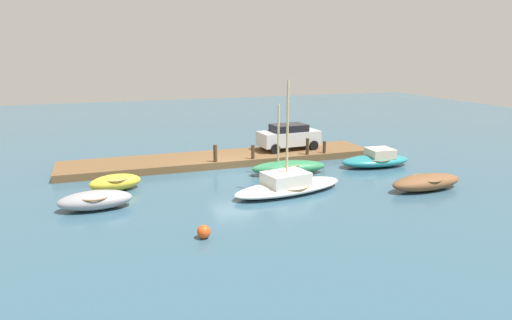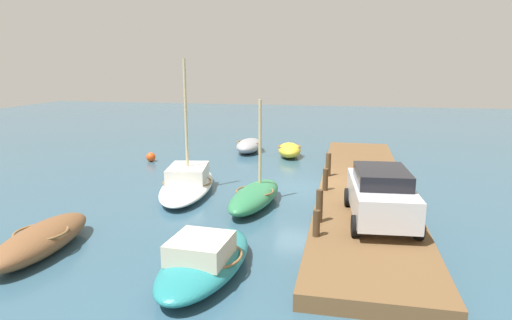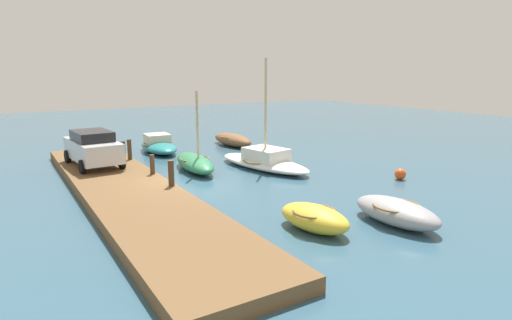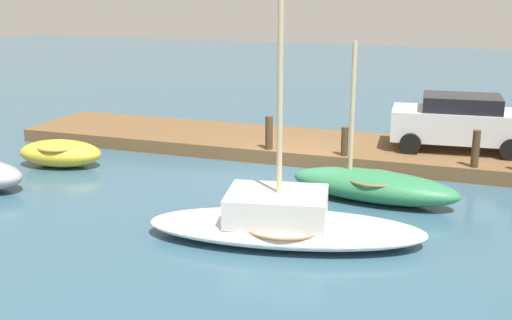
{
  "view_description": "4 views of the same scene",
  "coord_description": "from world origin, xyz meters",
  "px_view_note": "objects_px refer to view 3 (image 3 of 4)",
  "views": [
    {
      "loc": [
        7.27,
        25.0,
        6.95
      ],
      "look_at": [
        -0.69,
        2.18,
        1.13
      ],
      "focal_mm": 31.81,
      "sensor_mm": 36.0,
      "label": 1
    },
    {
      "loc": [
        -18.65,
        -1.67,
        5.31
      ],
      "look_at": [
        0.8,
        2.4,
        1.03
      ],
      "focal_mm": 30.66,
      "sensor_mm": 36.0,
      "label": 2
    },
    {
      "loc": [
        16.62,
        -6.63,
        4.98
      ],
      "look_at": [
        -0.6,
        3.94,
        0.71
      ],
      "focal_mm": 29.64,
      "sensor_mm": 36.0,
      "label": 3
    },
    {
      "loc": [
        -5.12,
        17.29,
        5.4
      ],
      "look_at": [
        0.33,
        1.71,
        0.81
      ],
      "focal_mm": 44.25,
      "sensor_mm": 36.0,
      "label": 4
    }
  ],
  "objects_px": {
    "rowboat_green": "(195,162)",
    "mooring_post_east": "(171,173)",
    "rowboat_brown": "(232,140)",
    "marker_buoy": "(400,174)",
    "sailboat_white": "(264,161)",
    "mooring_post_west": "(124,148)",
    "motorboat_teal": "(159,145)",
    "dinghy_yellow": "(314,218)",
    "mooring_post_mid_west": "(129,150)",
    "parked_car": "(93,147)",
    "rowboat_grey": "(396,212)",
    "mooring_post_mid_east": "(152,164)"
  },
  "relations": [
    {
      "from": "marker_buoy",
      "to": "mooring_post_mid_east",
      "type": "bearing_deg",
      "value": -118.25
    },
    {
      "from": "mooring_post_mid_east",
      "to": "motorboat_teal",
      "type": "bearing_deg",
      "value": 159.26
    },
    {
      "from": "rowboat_brown",
      "to": "mooring_post_west",
      "type": "xyz_separation_m",
      "value": [
        1.81,
        -7.75,
        0.41
      ]
    },
    {
      "from": "motorboat_teal",
      "to": "mooring_post_mid_east",
      "type": "distance_m",
      "value": 7.63
    },
    {
      "from": "motorboat_teal",
      "to": "mooring_post_mid_west",
      "type": "bearing_deg",
      "value": -34.92
    },
    {
      "from": "sailboat_white",
      "to": "dinghy_yellow",
      "type": "height_order",
      "value": "sailboat_white"
    },
    {
      "from": "dinghy_yellow",
      "to": "mooring_post_east",
      "type": "bearing_deg",
      "value": -166.67
    },
    {
      "from": "rowboat_brown",
      "to": "parked_car",
      "type": "distance_m",
      "value": 10.31
    },
    {
      "from": "sailboat_white",
      "to": "rowboat_green",
      "type": "bearing_deg",
      "value": -124.22
    },
    {
      "from": "mooring_post_west",
      "to": "mooring_post_mid_east",
      "type": "bearing_deg",
      "value": 0.0
    },
    {
      "from": "marker_buoy",
      "to": "rowboat_brown",
      "type": "bearing_deg",
      "value": -169.23
    },
    {
      "from": "motorboat_teal",
      "to": "parked_car",
      "type": "distance_m",
      "value": 6.09
    },
    {
      "from": "motorboat_teal",
      "to": "rowboat_grey",
      "type": "xyz_separation_m",
      "value": [
        16.4,
        2.51,
        -0.01
      ]
    },
    {
      "from": "sailboat_white",
      "to": "rowboat_brown",
      "type": "height_order",
      "value": "sailboat_white"
    },
    {
      "from": "mooring_post_mid_west",
      "to": "mooring_post_mid_east",
      "type": "bearing_deg",
      "value": 0.0
    },
    {
      "from": "sailboat_white",
      "to": "mooring_post_west",
      "type": "relative_size",
      "value": 8.04
    },
    {
      "from": "sailboat_white",
      "to": "rowboat_grey",
      "type": "xyz_separation_m",
      "value": [
        9.15,
        -0.67,
        0.01
      ]
    },
    {
      "from": "rowboat_grey",
      "to": "mooring_post_west",
      "type": "bearing_deg",
      "value": -160.38
    },
    {
      "from": "sailboat_white",
      "to": "dinghy_yellow",
      "type": "xyz_separation_m",
      "value": [
        8.18,
        -3.34,
        0.0
      ]
    },
    {
      "from": "sailboat_white",
      "to": "rowboat_green",
      "type": "distance_m",
      "value": 3.57
    },
    {
      "from": "mooring_post_west",
      "to": "mooring_post_east",
      "type": "height_order",
      "value": "mooring_post_east"
    },
    {
      "from": "parked_car",
      "to": "marker_buoy",
      "type": "relative_size",
      "value": 8.11
    },
    {
      "from": "rowboat_brown",
      "to": "mooring_post_east",
      "type": "height_order",
      "value": "mooring_post_east"
    },
    {
      "from": "mooring_post_west",
      "to": "parked_car",
      "type": "height_order",
      "value": "parked_car"
    },
    {
      "from": "sailboat_white",
      "to": "motorboat_teal",
      "type": "relative_size",
      "value": 1.4
    },
    {
      "from": "rowboat_green",
      "to": "parked_car",
      "type": "bearing_deg",
      "value": -106.54
    },
    {
      "from": "motorboat_teal",
      "to": "mooring_post_mid_east",
      "type": "bearing_deg",
      "value": -17.21
    },
    {
      "from": "parked_car",
      "to": "marker_buoy",
      "type": "height_order",
      "value": "parked_car"
    },
    {
      "from": "mooring_post_west",
      "to": "dinghy_yellow",
      "type": "bearing_deg",
      "value": 10.82
    },
    {
      "from": "parked_car",
      "to": "marker_buoy",
      "type": "distance_m",
      "value": 14.77
    },
    {
      "from": "sailboat_white",
      "to": "mooring_post_mid_west",
      "type": "height_order",
      "value": "sailboat_white"
    },
    {
      "from": "sailboat_white",
      "to": "mooring_post_east",
      "type": "distance_m",
      "value": 6.32
    },
    {
      "from": "dinghy_yellow",
      "to": "mooring_post_west",
      "type": "relative_size",
      "value": 3.5
    },
    {
      "from": "sailboat_white",
      "to": "mooring_post_west",
      "type": "xyz_separation_m",
      "value": [
        -5.08,
        -5.88,
        0.41
      ]
    },
    {
      "from": "dinghy_yellow",
      "to": "marker_buoy",
      "type": "bearing_deg",
      "value": 101.27
    },
    {
      "from": "mooring_post_mid_west",
      "to": "motorboat_teal",
      "type": "bearing_deg",
      "value": 141.55
    },
    {
      "from": "rowboat_green",
      "to": "rowboat_brown",
      "type": "xyz_separation_m",
      "value": [
        -5.46,
        5.14,
        -0.01
      ]
    },
    {
      "from": "sailboat_white",
      "to": "marker_buoy",
      "type": "xyz_separation_m",
      "value": [
        5.27,
        4.18,
        -0.16
      ]
    },
    {
      "from": "parked_car",
      "to": "motorboat_teal",
      "type": "bearing_deg",
      "value": 125.98
    },
    {
      "from": "mooring_post_east",
      "to": "marker_buoy",
      "type": "relative_size",
      "value": 2.02
    },
    {
      "from": "mooring_post_east",
      "to": "marker_buoy",
      "type": "distance_m",
      "value": 10.53
    },
    {
      "from": "mooring_post_mid_west",
      "to": "parked_car",
      "type": "distance_m",
      "value": 1.99
    },
    {
      "from": "rowboat_brown",
      "to": "mooring_post_mid_west",
      "type": "xyz_separation_m",
      "value": [
        3.04,
        -7.75,
        0.55
      ]
    },
    {
      "from": "parked_car",
      "to": "marker_buoy",
      "type": "bearing_deg",
      "value": 49.75
    },
    {
      "from": "motorboat_teal",
      "to": "rowboat_grey",
      "type": "distance_m",
      "value": 16.6
    },
    {
      "from": "rowboat_green",
      "to": "mooring_post_east",
      "type": "relative_size",
      "value": 4.27
    },
    {
      "from": "rowboat_brown",
      "to": "marker_buoy",
      "type": "distance_m",
      "value": 12.39
    },
    {
      "from": "rowboat_green",
      "to": "mooring_post_west",
      "type": "bearing_deg",
      "value": -137.96
    },
    {
      "from": "dinghy_yellow",
      "to": "mooring_post_mid_west",
      "type": "distance_m",
      "value": 12.31
    },
    {
      "from": "rowboat_brown",
      "to": "mooring_post_mid_west",
      "type": "height_order",
      "value": "mooring_post_mid_west"
    }
  ]
}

